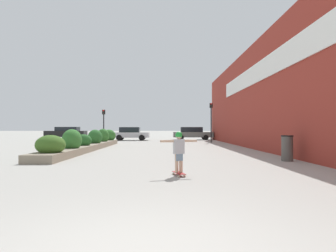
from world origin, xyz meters
TOP-DOWN VIEW (x-y plane):
  - building_wall_right at (6.34, 15.66)m, footprint 0.67×35.68m
  - planter_box at (-4.63, 15.91)m, footprint 1.31×15.52m
  - skateboard at (0.67, 5.41)m, footprint 0.39×0.75m
  - skateboarder at (0.67, 5.41)m, footprint 1.09×0.37m
  - trash_bin at (5.41, 9.23)m, footprint 0.49×0.49m
  - car_leftmost at (-3.64, 30.76)m, footprint 4.05×1.97m
  - car_center_left at (14.05, 32.66)m, footprint 4.70×1.96m
  - car_center_right at (3.52, 32.38)m, footprint 4.66×2.00m
  - car_rightmost at (-11.87, 33.54)m, footprint 4.80×1.98m
  - traffic_light_left at (-5.71, 25.77)m, footprint 0.28×0.30m
  - traffic_light_right at (4.69, 25.37)m, footprint 0.28×0.30m

SIDE VIEW (x-z plane):
  - skateboard at x=0.67m, z-range 0.02..0.11m
  - planter_box at x=-4.63m, z-range -0.22..1.12m
  - trash_bin at x=5.41m, z-range 0.00..1.09m
  - car_leftmost at x=-3.64m, z-range 0.03..1.53m
  - car_center_right at x=3.52m, z-range 0.03..1.54m
  - car_center_left at x=14.05m, z-range 0.05..1.55m
  - skateboarder at x=0.67m, z-range 0.22..1.41m
  - car_rightmost at x=-11.87m, z-range 0.05..1.59m
  - traffic_light_left at x=-5.71m, z-range 0.60..3.77m
  - traffic_light_right at x=4.69m, z-range 0.66..4.46m
  - building_wall_right at x=6.34m, z-range 0.02..6.97m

